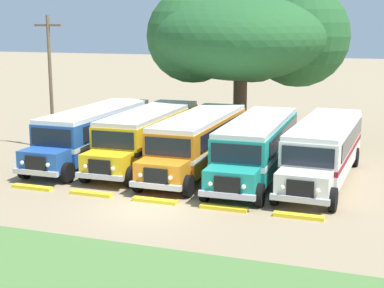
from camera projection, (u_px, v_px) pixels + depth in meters
name	position (u px, v px, depth m)	size (l,w,h in m)	color
ground_plane	(146.00, 209.00, 23.89)	(220.00, 220.00, 0.00)	#937F60
parked_bus_slot_0	(94.00, 131.00, 32.37)	(2.71, 10.84, 2.82)	#23519E
parked_bus_slot_1	(148.00, 134.00, 31.67)	(2.80, 10.85, 2.82)	yellow
parked_bus_slot_2	(198.00, 139.00, 30.10)	(2.69, 10.84, 2.82)	orange
parked_bus_slot_3	(257.00, 145.00, 28.78)	(2.86, 10.86, 2.82)	teal
parked_bus_slot_4	(324.00, 148.00, 28.13)	(3.03, 10.89, 2.82)	silver
curb_wheelstop_0	(32.00, 187.00, 26.76)	(2.00, 0.36, 0.15)	yellow
curb_wheelstop_1	(91.00, 194.00, 25.76)	(2.00, 0.36, 0.15)	yellow
curb_wheelstop_2	(155.00, 201.00, 24.76)	(2.00, 0.36, 0.15)	yellow
curb_wheelstop_3	(224.00, 208.00, 23.76)	(2.00, 0.36, 0.15)	yellow
curb_wheelstop_4	(299.00, 216.00, 22.76)	(2.00, 0.36, 0.15)	yellow
broad_shade_tree	(247.00, 36.00, 38.49)	(12.93, 12.71, 10.20)	brown
utility_pole	(50.00, 79.00, 34.57)	(1.80, 0.20, 7.98)	brown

